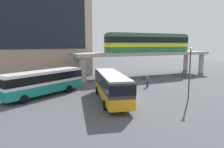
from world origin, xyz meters
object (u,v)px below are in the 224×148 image
bus_main (111,84)px  bicycle_black (146,77)px  bicycle_blue (176,75)px  bicycle_orange (132,81)px  bus_secondary (44,80)px  train (148,43)px  bicycle_brown (184,76)px  station_building (8,25)px  pedestrian_walking_across (148,82)px  bicycle_green (190,77)px

bus_main → bicycle_black: 16.14m
bicycle_blue → bicycle_orange: size_ratio=1.08×
bus_main → bicycle_blue: bearing=29.2°
bus_secondary → train: bearing=22.9°
bicycle_blue → bicycle_orange: (-11.35, -1.97, 0.00)m
bicycle_blue → bicycle_brown: 1.56m
station_building → pedestrian_walking_across: 30.10m
bus_main → pedestrian_walking_across: bearing=30.6°
bicycle_green → pedestrian_walking_across: (-11.49, -2.88, 0.45)m
bicycle_black → bus_secondary: bearing=-164.8°
bus_secondary → pedestrian_walking_across: (15.19, -0.79, -1.18)m
train → bicycle_black: size_ratio=10.48×
bicycle_orange → station_building: bearing=138.1°
bicycle_green → bicycle_orange: same height
bus_secondary → bicycle_orange: bus_secondary is taller
bus_secondary → pedestrian_walking_across: 15.25m
station_building → bicycle_green: bearing=-29.8°
train → bicycle_blue: 8.74m
train → bicycle_green: size_ratio=11.29×
bicycle_black → bicycle_brown: bearing=-12.5°
bus_secondary → bicycle_black: 19.51m
bicycle_brown → station_building: bearing=151.8°
bus_main → bicycle_brown: bearing=25.1°
bus_secondary → bicycle_brown: (26.34, 3.40, -1.63)m
pedestrian_walking_across → bicycle_orange: bearing=101.0°
train → bicycle_green: 10.77m
train → bus_main: train is taller
bus_main → bicycle_blue: (18.94, 10.58, -1.63)m
pedestrian_walking_across → bicycle_blue: bearing=28.0°
station_building → train: size_ratio=1.70×
bus_secondary → bicycle_orange: 14.85m
train → bicycle_green: bearing=-56.8°
bicycle_blue → bicycle_brown: same height
bus_main → bicycle_black: (11.89, 10.79, -1.63)m
station_building → bicycle_brown: (30.79, -16.50, -10.07)m
station_building → bicycle_blue: 35.26m
bus_secondary → bicycle_green: bus_secondary is taller
bicycle_black → bicycle_green: bearing=-20.7°
bus_main → bicycle_blue: bus_main is taller
bicycle_black → pedestrian_walking_across: (-3.58, -5.87, 0.45)m
bicycle_orange → bicycle_brown: bearing=2.4°
bus_main → bicycle_orange: 11.60m
train → bicycle_brown: bearing=-53.4°
bus_main → bicycle_blue: size_ratio=6.33×
bus_secondary → bicycle_blue: bearing=10.7°
station_building → bicycle_brown: size_ratio=19.22×
bicycle_black → pedestrian_walking_across: bearing=-121.3°
train → bus_secondary: bearing=-157.1°
train → bicycle_green: (4.69, -7.17, -6.51)m
bus_secondary → station_building: bearing=102.6°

